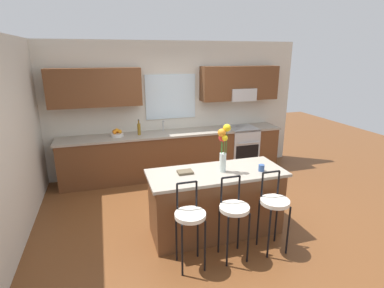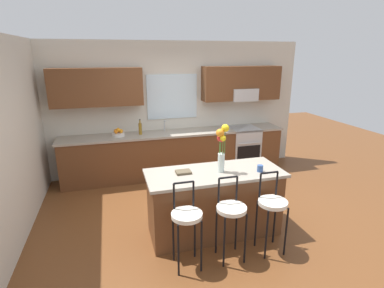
{
  "view_description": "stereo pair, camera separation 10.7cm",
  "coord_description": "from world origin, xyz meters",
  "px_view_note": "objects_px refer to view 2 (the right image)",
  "views": [
    {
      "loc": [
        -1.37,
        -4.01,
        2.45
      ],
      "look_at": [
        0.02,
        0.55,
        1.0
      ],
      "focal_mm": 27.86,
      "sensor_mm": 36.0,
      "label": 1
    },
    {
      "loc": [
        -1.26,
        -4.04,
        2.45
      ],
      "look_at": [
        0.02,
        0.55,
        1.0
      ],
      "focal_mm": 27.86,
      "sensor_mm": 36.0,
      "label": 2
    }
  ],
  "objects_px": {
    "cookbook": "(183,172)",
    "bar_stool_middle": "(231,212)",
    "bar_stool_far": "(272,206)",
    "bar_stool_near": "(187,219)",
    "kitchen_island": "(214,202)",
    "oven_range": "(243,148)",
    "flower_vase": "(222,144)",
    "mug_ceramic": "(260,168)",
    "fruit_bowl_oranges": "(118,133)",
    "bottle_olive_oil": "(140,129)"
  },
  "relations": [
    {
      "from": "cookbook",
      "to": "bar_stool_middle",
      "type": "bearing_deg",
      "value": -57.35
    },
    {
      "from": "bar_stool_far",
      "to": "bar_stool_near",
      "type": "bearing_deg",
      "value": 180.0
    },
    {
      "from": "kitchen_island",
      "to": "bar_stool_far",
      "type": "xyz_separation_m",
      "value": [
        0.55,
        -0.59,
        0.17
      ]
    },
    {
      "from": "oven_range",
      "to": "bar_stool_near",
      "type": "relative_size",
      "value": 0.88
    },
    {
      "from": "oven_range",
      "to": "bar_stool_middle",
      "type": "height_order",
      "value": "bar_stool_middle"
    },
    {
      "from": "flower_vase",
      "to": "oven_range",
      "type": "bearing_deg",
      "value": 58.15
    },
    {
      "from": "kitchen_island",
      "to": "cookbook",
      "type": "relative_size",
      "value": 9.3
    },
    {
      "from": "kitchen_island",
      "to": "bar_stool_middle",
      "type": "height_order",
      "value": "bar_stool_middle"
    },
    {
      "from": "bar_stool_far",
      "to": "mug_ceramic",
      "type": "height_order",
      "value": "bar_stool_far"
    },
    {
      "from": "flower_vase",
      "to": "fruit_bowl_oranges",
      "type": "distance_m",
      "value": 2.59
    },
    {
      "from": "oven_range",
      "to": "flower_vase",
      "type": "height_order",
      "value": "flower_vase"
    },
    {
      "from": "oven_range",
      "to": "bar_stool_near",
      "type": "distance_m",
      "value": 3.44
    },
    {
      "from": "oven_range",
      "to": "fruit_bowl_oranges",
      "type": "xyz_separation_m",
      "value": [
        -2.63,
        0.03,
        0.52
      ]
    },
    {
      "from": "fruit_bowl_oranges",
      "to": "bottle_olive_oil",
      "type": "bearing_deg",
      "value": -0.76
    },
    {
      "from": "bar_stool_middle",
      "to": "cookbook",
      "type": "height_order",
      "value": "bar_stool_middle"
    },
    {
      "from": "kitchen_island",
      "to": "bar_stool_near",
      "type": "distance_m",
      "value": 0.82
    },
    {
      "from": "flower_vase",
      "to": "mug_ceramic",
      "type": "relative_size",
      "value": 7.27
    },
    {
      "from": "mug_ceramic",
      "to": "bottle_olive_oil",
      "type": "distance_m",
      "value": 2.73
    },
    {
      "from": "flower_vase",
      "to": "bottle_olive_oil",
      "type": "relative_size",
      "value": 2.13
    },
    {
      "from": "mug_ceramic",
      "to": "fruit_bowl_oranges",
      "type": "bearing_deg",
      "value": 126.53
    },
    {
      "from": "flower_vase",
      "to": "bottle_olive_oil",
      "type": "height_order",
      "value": "flower_vase"
    },
    {
      "from": "bar_stool_middle",
      "to": "bar_stool_far",
      "type": "relative_size",
      "value": 1.0
    },
    {
      "from": "cookbook",
      "to": "flower_vase",
      "type": "bearing_deg",
      "value": -9.42
    },
    {
      "from": "bar_stool_near",
      "to": "bar_stool_far",
      "type": "distance_m",
      "value": 1.1
    },
    {
      "from": "bar_stool_near",
      "to": "fruit_bowl_oranges",
      "type": "height_order",
      "value": "fruit_bowl_oranges"
    },
    {
      "from": "bar_stool_near",
      "to": "mug_ceramic",
      "type": "bearing_deg",
      "value": 20.9
    },
    {
      "from": "bar_stool_middle",
      "to": "bottle_olive_oil",
      "type": "xyz_separation_m",
      "value": [
        -0.75,
        2.81,
        0.41
      ]
    },
    {
      "from": "kitchen_island",
      "to": "bottle_olive_oil",
      "type": "height_order",
      "value": "bottle_olive_oil"
    },
    {
      "from": "bar_stool_far",
      "to": "fruit_bowl_oranges",
      "type": "height_order",
      "value": "fruit_bowl_oranges"
    },
    {
      "from": "bar_stool_near",
      "to": "bottle_olive_oil",
      "type": "distance_m",
      "value": 2.85
    },
    {
      "from": "kitchen_island",
      "to": "bar_stool_middle",
      "type": "relative_size",
      "value": 1.79
    },
    {
      "from": "flower_vase",
      "to": "fruit_bowl_oranges",
      "type": "bearing_deg",
      "value": 119.27
    },
    {
      "from": "bar_stool_far",
      "to": "bottle_olive_oil",
      "type": "bearing_deg",
      "value": 114.87
    },
    {
      "from": "kitchen_island",
      "to": "mug_ceramic",
      "type": "xyz_separation_m",
      "value": [
        0.59,
        -0.15,
        0.5
      ]
    },
    {
      "from": "bar_stool_near",
      "to": "kitchen_island",
      "type": "bearing_deg",
      "value": 46.97
    },
    {
      "from": "oven_range",
      "to": "bottle_olive_oil",
      "type": "distance_m",
      "value": 2.29
    },
    {
      "from": "cookbook",
      "to": "fruit_bowl_oranges",
      "type": "xyz_separation_m",
      "value": [
        -0.75,
        2.16,
        0.04
      ]
    },
    {
      "from": "bar_stool_middle",
      "to": "bar_stool_far",
      "type": "xyz_separation_m",
      "value": [
        0.55,
        0.0,
        0.0
      ]
    },
    {
      "from": "bar_stool_near",
      "to": "flower_vase",
      "type": "relative_size",
      "value": 1.59
    },
    {
      "from": "bar_stool_far",
      "to": "bar_stool_middle",
      "type": "bearing_deg",
      "value": 180.0
    },
    {
      "from": "oven_range",
      "to": "cookbook",
      "type": "bearing_deg",
      "value": -131.41
    },
    {
      "from": "fruit_bowl_oranges",
      "to": "bottle_olive_oil",
      "type": "relative_size",
      "value": 0.78
    },
    {
      "from": "cookbook",
      "to": "bottle_olive_oil",
      "type": "height_order",
      "value": "bottle_olive_oil"
    },
    {
      "from": "oven_range",
      "to": "fruit_bowl_oranges",
      "type": "relative_size",
      "value": 3.83
    },
    {
      "from": "kitchen_island",
      "to": "bar_stool_near",
      "type": "bearing_deg",
      "value": -133.03
    },
    {
      "from": "kitchen_island",
      "to": "cookbook",
      "type": "distance_m",
      "value": 0.64
    },
    {
      "from": "oven_range",
      "to": "cookbook",
      "type": "relative_size",
      "value": 4.6
    },
    {
      "from": "bar_stool_far",
      "to": "cookbook",
      "type": "relative_size",
      "value": 5.21
    },
    {
      "from": "cookbook",
      "to": "oven_range",
      "type": "bearing_deg",
      "value": 48.59
    },
    {
      "from": "oven_range",
      "to": "bar_stool_far",
      "type": "height_order",
      "value": "bar_stool_far"
    }
  ]
}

